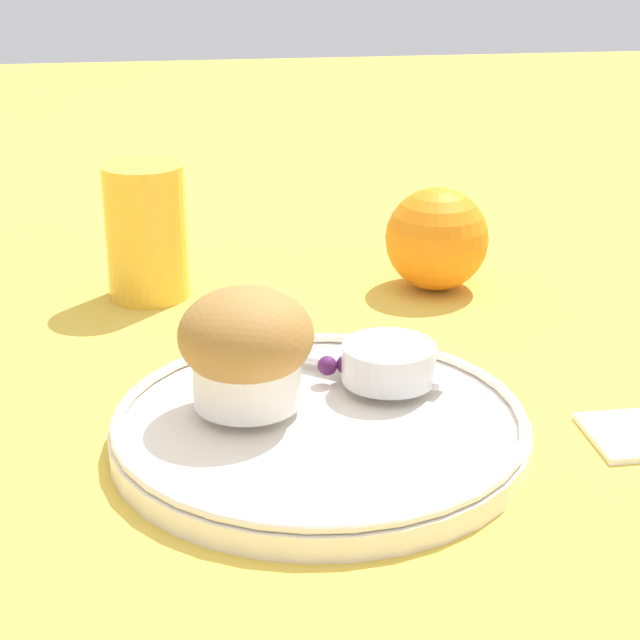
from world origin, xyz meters
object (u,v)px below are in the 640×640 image
butter_knife (329,359)px  orange_fruit (437,239)px  muffin (246,347)px  juice_glass (146,232)px

butter_knife → orange_fruit: (0.11, 0.17, 0.02)m
butter_knife → orange_fruit: size_ratio=1.65×
muffin → butter_knife: bearing=42.7°
muffin → juice_glass: juice_glass is taller
butter_knife → juice_glass: 0.22m
butter_knife → orange_fruit: orange_fruit is taller
muffin → orange_fruit: (0.17, 0.22, -0.01)m
muffin → orange_fruit: muffin is taller
muffin → butter_knife: muffin is taller
muffin → butter_knife: size_ratio=0.58×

